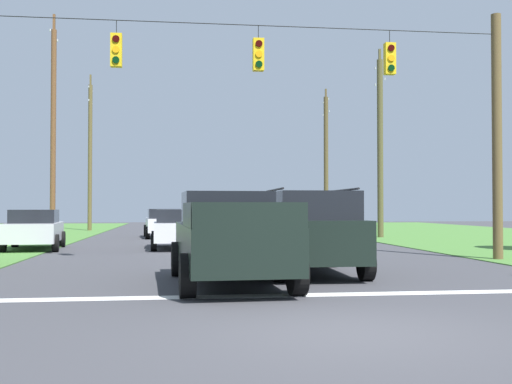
{
  "coord_description": "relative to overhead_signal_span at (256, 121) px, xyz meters",
  "views": [
    {
      "loc": [
        -2.31,
        -7.99,
        1.62
      ],
      "look_at": [
        0.1,
        10.76,
        2.07
      ],
      "focal_mm": 44.24,
      "sensor_mm": 36.0,
      "label": 1
    }
  ],
  "objects": [
    {
      "name": "lane_dash_3",
      "position": [
        -0.04,
        19.28,
        -4.13
      ],
      "size": [
        2.5,
        0.15,
        0.01
      ],
      "primitive_type": "cube",
      "rotation": [
        0.0,
        0.0,
        1.57
      ],
      "color": "white",
      "rests_on": "ground"
    },
    {
      "name": "utility_pole_mid_left",
      "position": [
        -8.36,
        13.96,
        1.31
      ],
      "size": [
        0.26,
        1.96,
        11.22
      ],
      "color": "brown",
      "rests_on": "ground"
    },
    {
      "name": "stop_bar_stripe",
      "position": [
        -0.04,
        -6.81,
        -4.13
      ],
      "size": [
        12.98,
        0.45,
        0.01
      ],
      "primitive_type": "cube",
      "color": "white",
      "rests_on": "ground"
    },
    {
      "name": "overhead_signal_span",
      "position": [
        0.0,
        0.0,
        0.0
      ],
      "size": [
        15.23,
        0.31,
        7.57
      ],
      "color": "brown",
      "rests_on": "ground"
    },
    {
      "name": "utility_pole_far_left",
      "position": [
        -8.12,
        25.77,
        1.18
      ],
      "size": [
        0.28,
        1.85,
        10.68
      ],
      "color": "brown",
      "rests_on": "ground"
    },
    {
      "name": "utility_pole_far_right",
      "position": [
        8.47,
        26.27,
        0.91
      ],
      "size": [
        0.32,
        1.99,
        10.2
      ],
      "color": "brown",
      "rests_on": "ground"
    },
    {
      "name": "distant_car_far_parked",
      "position": [
        -7.64,
        6.56,
        -3.35
      ],
      "size": [
        2.33,
        4.44,
        1.52
      ],
      "color": "silver",
      "rests_on": "ground"
    },
    {
      "name": "utility_pole_mid_right",
      "position": [
        8.4,
        13.92,
        0.82
      ],
      "size": [
        0.31,
        1.63,
        10.01
      ],
      "color": "brown",
      "rests_on": "ground"
    },
    {
      "name": "distant_car_crossing_white",
      "position": [
        -2.94,
        15.6,
        -3.35
      ],
      "size": [
        2.27,
        4.42,
        1.52
      ],
      "color": "silver",
      "rests_on": "ground"
    },
    {
      "name": "lane_dash_0",
      "position": [
        -0.04,
        -0.81,
        -4.13
      ],
      "size": [
        2.5,
        0.15,
        0.01
      ],
      "primitive_type": "cube",
      "rotation": [
        0.0,
        0.0,
        1.57
      ],
      "color": "white",
      "rests_on": "ground"
    },
    {
      "name": "suv_black",
      "position": [
        0.87,
        -3.15,
        -3.08
      ],
      "size": [
        2.27,
        4.83,
        2.05
      ],
      "color": "black",
      "rests_on": "ground"
    },
    {
      "name": "distant_car_oncoming",
      "position": [
        -2.26,
        6.62,
        -3.35
      ],
      "size": [
        2.12,
        4.35,
        1.52
      ],
      "color": "silver",
      "rests_on": "ground"
    },
    {
      "name": "pickup_truck",
      "position": [
        -1.21,
        -4.98,
        -3.17
      ],
      "size": [
        2.47,
        5.48,
        1.95
      ],
      "color": "black",
      "rests_on": "ground"
    },
    {
      "name": "lane_dash_1",
      "position": [
        -0.04,
        5.95,
        -4.13
      ],
      "size": [
        2.5,
        0.15,
        0.01
      ],
      "primitive_type": "cube",
      "rotation": [
        0.0,
        0.0,
        1.57
      ],
      "color": "white",
      "rests_on": "ground"
    },
    {
      "name": "lane_dash_2",
      "position": [
        -0.04,
        14.35,
        -4.13
      ],
      "size": [
        2.5,
        0.15,
        0.01
      ],
      "primitive_type": "cube",
      "rotation": [
        0.0,
        0.0,
        1.57
      ],
      "color": "white",
      "rests_on": "ground"
    },
    {
      "name": "ground_plane",
      "position": [
        -0.04,
        -10.22,
        -4.14
      ],
      "size": [
        120.0,
        120.0,
        0.0
      ],
      "primitive_type": "plane",
      "color": "#3D3D42"
    }
  ]
}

